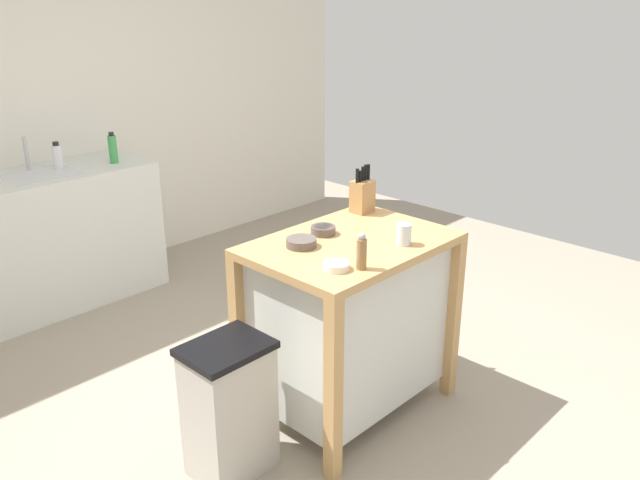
# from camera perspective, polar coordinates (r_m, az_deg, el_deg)

# --- Properties ---
(ground_plane) EXTENTS (6.54, 6.54, 0.00)m
(ground_plane) POSITION_cam_1_polar(r_m,az_deg,el_deg) (3.35, -0.71, -15.75)
(ground_plane) COLOR gray
(ground_plane) RESTS_ON ground
(wall_back) EXTENTS (5.54, 0.10, 2.60)m
(wall_back) POSITION_cam_1_polar(r_m,az_deg,el_deg) (4.91, -23.26, 11.06)
(wall_back) COLOR silver
(wall_back) RESTS_ON ground
(kitchen_island) EXTENTS (0.96, 0.68, 0.91)m
(kitchen_island) POSITION_cam_1_polar(r_m,az_deg,el_deg) (3.22, 2.59, -6.72)
(kitchen_island) COLOR tan
(kitchen_island) RESTS_ON ground
(knife_block) EXTENTS (0.11, 0.09, 0.25)m
(knife_block) POSITION_cam_1_polar(r_m,az_deg,el_deg) (3.43, 3.72, 3.94)
(knife_block) COLOR #AD7F4C
(knife_block) RESTS_ON kitchen_island
(bowl_ceramic_small) EXTENTS (0.12, 0.12, 0.04)m
(bowl_ceramic_small) POSITION_cam_1_polar(r_m,az_deg,el_deg) (3.13, 0.27, 0.90)
(bowl_ceramic_small) COLOR #564C47
(bowl_ceramic_small) RESTS_ON kitchen_island
(bowl_stoneware_deep) EXTENTS (0.14, 0.14, 0.04)m
(bowl_stoneware_deep) POSITION_cam_1_polar(r_m,az_deg,el_deg) (2.98, -1.65, -0.20)
(bowl_stoneware_deep) COLOR #564C47
(bowl_stoneware_deep) RESTS_ON kitchen_island
(bowl_ceramic_wide) EXTENTS (0.11, 0.11, 0.03)m
(bowl_ceramic_wide) POSITION_cam_1_polar(r_m,az_deg,el_deg) (2.74, 1.43, -2.26)
(bowl_ceramic_wide) COLOR silver
(bowl_ceramic_wide) RESTS_ON kitchen_island
(drinking_cup) EXTENTS (0.07, 0.07, 0.10)m
(drinking_cup) POSITION_cam_1_polar(r_m,az_deg,el_deg) (3.02, 7.33, 0.50)
(drinking_cup) COLOR silver
(drinking_cup) RESTS_ON kitchen_island
(pepper_grinder) EXTENTS (0.04, 0.04, 0.16)m
(pepper_grinder) POSITION_cam_1_polar(r_m,az_deg,el_deg) (2.72, 3.65, -1.07)
(pepper_grinder) COLOR olive
(pepper_grinder) RESTS_ON kitchen_island
(trash_bin) EXTENTS (0.36, 0.28, 0.63)m
(trash_bin) POSITION_cam_1_polar(r_m,az_deg,el_deg) (2.93, -7.92, -14.38)
(trash_bin) COLOR #B7B2A8
(trash_bin) RESTS_ON ground
(sink_counter) EXTENTS (1.40, 0.60, 0.90)m
(sink_counter) POSITION_cam_1_polar(r_m,az_deg,el_deg) (4.71, -22.59, 0.08)
(sink_counter) COLOR silver
(sink_counter) RESTS_ON ground
(sink_faucet) EXTENTS (0.02, 0.02, 0.22)m
(sink_faucet) POSITION_cam_1_polar(r_m,az_deg,el_deg) (4.68, -24.26, 6.91)
(sink_faucet) COLOR #B7BCC1
(sink_faucet) RESTS_ON sink_counter
(bottle_spray_cleaner) EXTENTS (0.07, 0.07, 0.18)m
(bottle_spray_cleaner) POSITION_cam_1_polar(r_m,az_deg,el_deg) (4.64, -21.94, 6.78)
(bottle_spray_cleaner) COLOR white
(bottle_spray_cleaner) RESTS_ON sink_counter
(bottle_hand_soap) EXTENTS (0.06, 0.06, 0.21)m
(bottle_hand_soap) POSITION_cam_1_polar(r_m,az_deg,el_deg) (4.68, -17.63, 7.61)
(bottle_hand_soap) COLOR green
(bottle_hand_soap) RESTS_ON sink_counter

